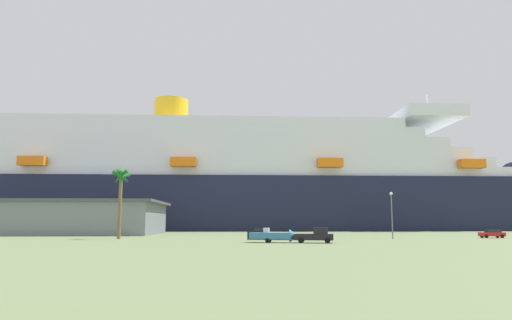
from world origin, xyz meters
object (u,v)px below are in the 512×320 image
Objects in this scene: cruise_ship at (255,185)px; small_boat_on_trailer at (275,236)px; street_lamp at (392,208)px; pickup_truck at (316,236)px; parked_car_red_hatchback at (492,233)px; parked_car_black_coupe at (259,232)px; palm_tree at (121,184)px.

small_boat_on_trailer is at bearing -88.90° from cruise_ship.
street_lamp is (21.91, 14.60, 4.46)m from small_boat_on_trailer.
pickup_truck reaches higher than parked_car_red_hatchback.
cruise_ship is at bearing 90.05° from parked_car_black_coupe.
parked_car_black_coupe is (-23.61, 16.26, -4.58)m from street_lamp.
street_lamp reaches higher than parked_car_red_hatchback.
palm_tree is 69.62m from parked_car_red_hatchback.
street_lamp is 1.91× the size of parked_car_black_coupe.
pickup_truck is 22.95m from street_lamp.
cruise_ship is 85.89m from parked_car_red_hatchback.
pickup_truck reaches higher than small_boat_on_trailer.
cruise_ship is at bearing 107.25° from street_lamp.
parked_car_red_hatchback is (68.95, 3.55, -8.94)m from palm_tree.
parked_car_black_coupe is at bearing 163.99° from parked_car_red_hatchback.
small_boat_on_trailer is 32.06m from palm_tree.
palm_tree reaches higher than small_boat_on_trailer.
small_boat_on_trailer is at bearing -156.36° from parked_car_red_hatchback.
small_boat_on_trailer is (1.75, -90.79, -14.81)m from cruise_ship.
small_boat_on_trailer is at bearing -146.32° from street_lamp.
pickup_truck is at bearing -76.90° from parked_car_black_coupe.
palm_tree is at bearing -147.64° from parked_car_black_coupe.
street_lamp reaches higher than pickup_truck.
parked_car_red_hatchback is (43.66, -72.44, -14.94)m from cruise_ship.
small_boat_on_trailer is at bearing -86.85° from parked_car_black_coupe.
palm_tree is 2.84× the size of parked_car_black_coupe.
palm_tree reaches higher than parked_car_black_coupe.
street_lamp is (48.95, -0.20, -4.36)m from palm_tree.
cruise_ship reaches higher than parked_car_black_coupe.
cruise_ship is 28.14× the size of small_boat_on_trailer.
palm_tree is at bearing -177.05° from parked_car_red_hatchback.
small_boat_on_trailer is 0.68× the size of palm_tree.
parked_car_red_hatchback and parked_car_black_coupe have the same top height.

